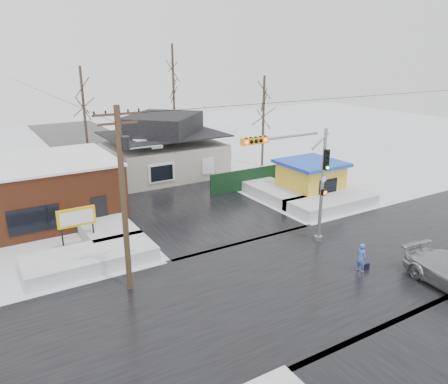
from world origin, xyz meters
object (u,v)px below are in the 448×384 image
traffic_signal (303,174)px  kiosk (310,178)px  marquee_sign (76,218)px  utility_pole (124,190)px  pedestrian (361,258)px

traffic_signal → kiosk: bearing=44.8°
traffic_signal → marquee_sign: 13.42m
utility_pole → marquee_sign: 6.87m
utility_pole → pedestrian: size_ratio=5.63×
utility_pole → kiosk: bearing=20.4°
traffic_signal → pedestrian: (0.68, -4.14, -3.74)m
utility_pole → kiosk: utility_pole is taller
marquee_sign → pedestrian: marquee_sign is taller
utility_pole → pedestrian: (11.05, -4.67, -4.31)m
pedestrian → utility_pole: bearing=60.7°
traffic_signal → utility_pole: 10.39m
traffic_signal → marquee_sign: traffic_signal is taller
traffic_signal → pedestrian: traffic_signal is taller
kiosk → marquee_sign: bearing=-178.4°
marquee_sign → pedestrian: size_ratio=1.59×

